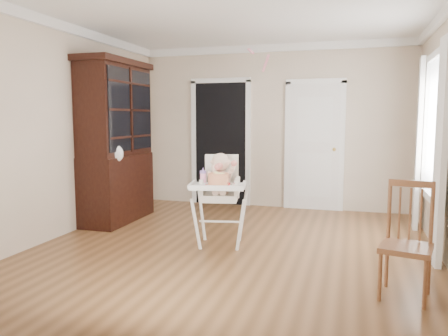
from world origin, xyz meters
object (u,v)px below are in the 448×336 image
(high_chair, at_px, (220,189))
(sippy_cup, at_px, (203,176))
(cake, at_px, (218,179))
(dining_chair, at_px, (407,244))
(china_cabinet, at_px, (116,142))

(high_chair, height_order, sippy_cup, high_chair)
(cake, relative_size, sippy_cup, 1.66)
(sippy_cup, xyz_separation_m, dining_chair, (2.11, -0.88, -0.38))
(sippy_cup, relative_size, dining_chair, 0.18)
(high_chair, bearing_deg, sippy_cup, -157.45)
(cake, distance_m, dining_chair, 2.05)
(high_chair, bearing_deg, cake, -88.28)
(cake, bearing_deg, sippy_cup, 149.63)
(high_chair, distance_m, cake, 0.30)
(cake, height_order, china_cabinet, china_cabinet)
(cake, bearing_deg, high_chair, 102.66)
(sippy_cup, distance_m, china_cabinet, 1.90)
(china_cabinet, bearing_deg, sippy_cup, -28.48)
(cake, height_order, sippy_cup, sippy_cup)
(high_chair, height_order, china_cabinet, china_cabinet)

